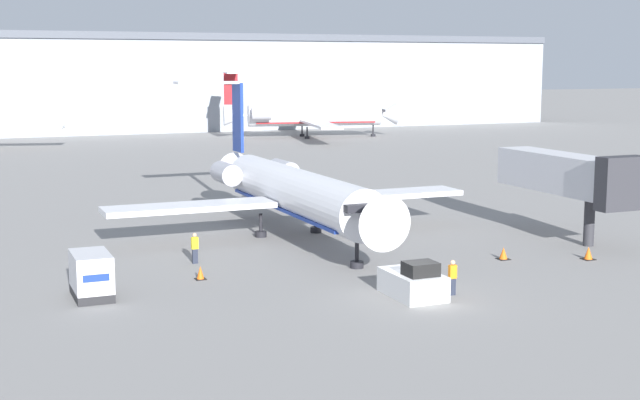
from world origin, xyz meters
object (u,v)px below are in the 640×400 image
(traffic_cone_left, at_px, (200,273))
(traffic_cone_right, at_px, (503,254))
(luggage_cart, at_px, (91,275))
(traffic_cone_mid, at_px, (588,253))
(pushback_tug, at_px, (413,282))
(worker_by_wing, at_px, (195,247))
(jet_bridge, at_px, (568,175))
(airplane_parked_far_left, at_px, (309,115))
(worker_near_tug, at_px, (452,277))
(airplane_main, at_px, (292,190))

(traffic_cone_left, bearing_deg, traffic_cone_right, -6.68)
(luggage_cart, xyz_separation_m, traffic_cone_right, (24.67, -0.53, -0.81))
(traffic_cone_mid, bearing_deg, pushback_tug, -165.78)
(worker_by_wing, bearing_deg, traffic_cone_mid, -20.06)
(traffic_cone_mid, height_order, jet_bridge, jet_bridge)
(traffic_cone_mid, height_order, airplane_parked_far_left, airplane_parked_far_left)
(worker_near_tug, bearing_deg, jet_bridge, 33.55)
(pushback_tug, distance_m, traffic_cone_right, 10.92)
(luggage_cart, height_order, airplane_parked_far_left, airplane_parked_far_left)
(worker_by_wing, relative_size, airplane_parked_far_left, 0.05)
(traffic_cone_left, bearing_deg, traffic_cone_mid, -10.24)
(pushback_tug, relative_size, traffic_cone_mid, 4.74)
(worker_near_tug, bearing_deg, traffic_cone_left, 143.34)
(worker_near_tug, xyz_separation_m, traffic_cone_right, (7.33, 6.16, -0.63))
(worker_by_wing, height_order, traffic_cone_mid, worker_by_wing)
(airplane_parked_far_left, bearing_deg, traffic_cone_left, -115.55)
(airplane_main, relative_size, luggage_cart, 8.23)
(luggage_cart, bearing_deg, airplane_parked_far_left, 61.67)
(pushback_tug, height_order, luggage_cart, luggage_cart)
(airplane_main, height_order, luggage_cart, airplane_main)
(luggage_cart, height_order, worker_near_tug, luggage_cart)
(jet_bridge, bearing_deg, traffic_cone_right, -153.84)
(pushback_tug, bearing_deg, jet_bridge, 28.91)
(airplane_main, height_order, traffic_cone_mid, airplane_main)
(luggage_cart, bearing_deg, worker_by_wing, 39.36)
(traffic_cone_right, bearing_deg, pushback_tug, -148.97)
(traffic_cone_left, bearing_deg, jet_bridge, 3.38)
(worker_by_wing, height_order, traffic_cone_left, worker_by_wing)
(luggage_cart, bearing_deg, jet_bridge, 5.63)
(pushback_tug, height_order, traffic_cone_right, pushback_tug)
(pushback_tug, bearing_deg, airplane_main, 90.03)
(jet_bridge, bearing_deg, pushback_tug, -151.09)
(pushback_tug, bearing_deg, traffic_cone_left, 139.63)
(jet_bridge, bearing_deg, traffic_cone_mid, -115.63)
(airplane_main, distance_m, pushback_tug, 17.57)
(worker_near_tug, height_order, jet_bridge, jet_bridge)
(pushback_tug, relative_size, worker_near_tug, 2.03)
(traffic_cone_mid, relative_size, airplane_parked_far_left, 0.02)
(airplane_main, xyz_separation_m, traffic_cone_left, (-9.15, -9.60, -2.91))
(traffic_cone_left, bearing_deg, airplane_main, 46.36)
(airplane_main, distance_m, airplane_parked_far_left, 83.30)
(worker_near_tug, relative_size, traffic_cone_right, 2.47)
(worker_by_wing, distance_m, airplane_parked_far_left, 91.89)
(airplane_main, distance_m, traffic_cone_right, 15.32)
(pushback_tug, height_order, worker_by_wing, pushback_tug)
(worker_by_wing, height_order, traffic_cone_right, worker_by_wing)
(pushback_tug, bearing_deg, worker_near_tug, -14.79)
(luggage_cart, xyz_separation_m, jet_bridge, (32.21, 3.18, 3.28))
(jet_bridge, bearing_deg, airplane_parked_far_left, 79.81)
(traffic_cone_right, height_order, traffic_cone_mid, traffic_cone_mid)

